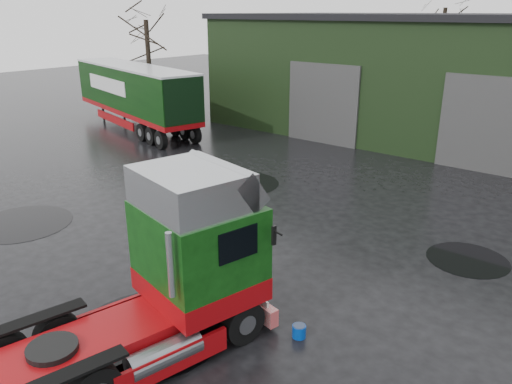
% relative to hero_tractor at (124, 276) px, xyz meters
% --- Properties ---
extents(ground, '(100.00, 100.00, 0.00)m').
position_rel_hero_tractor_xyz_m(ground, '(-0.21, 3.00, -1.83)').
color(ground, black).
extents(hero_tractor, '(3.70, 6.28, 3.65)m').
position_rel_hero_tractor_xyz_m(hero_tractor, '(0.00, 0.00, 0.00)').
color(hero_tractor, '#0E3E0E').
rests_on(hero_tractor, ground).
extents(trailer_left, '(11.86, 5.12, 3.61)m').
position_rel_hero_tractor_xyz_m(trailer_left, '(-16.21, 13.00, -0.02)').
color(trailer_left, silver).
rests_on(trailer_left, ground).
extents(wash_bucket, '(0.36, 0.36, 0.27)m').
position_rel_hero_tractor_xyz_m(wash_bucket, '(2.19, 2.64, -1.69)').
color(wash_bucket, '#0736A4').
rests_on(wash_bucket, ground).
extents(tree_left, '(4.40, 4.40, 8.50)m').
position_rel_hero_tractor_xyz_m(tree_left, '(-17.21, 15.00, 2.42)').
color(tree_left, black).
rests_on(tree_left, ground).
extents(tree_back_a, '(4.40, 4.40, 9.50)m').
position_rel_hero_tractor_xyz_m(tree_back_a, '(-6.21, 33.00, 2.92)').
color(tree_back_a, black).
rests_on(tree_back_a, ground).
extents(puddle_0, '(3.28, 3.28, 0.01)m').
position_rel_hero_tractor_xyz_m(puddle_0, '(-0.41, 0.80, -1.82)').
color(puddle_0, black).
rests_on(puddle_0, ground).
extents(puddle_1, '(2.19, 2.19, 0.01)m').
position_rel_hero_tractor_xyz_m(puddle_1, '(3.86, 8.43, -1.82)').
color(puddle_1, black).
rests_on(puddle_1, ground).
extents(puddle_2, '(3.13, 3.13, 0.01)m').
position_rel_hero_tractor_xyz_m(puddle_2, '(-8.12, 1.93, -1.82)').
color(puddle_2, black).
rests_on(puddle_2, ground).
extents(puddle_4, '(3.08, 3.08, 0.01)m').
position_rel_hero_tractor_xyz_m(puddle_4, '(-5.23, 9.37, -1.82)').
color(puddle_4, black).
rests_on(puddle_4, ground).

